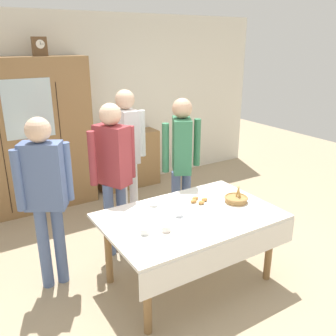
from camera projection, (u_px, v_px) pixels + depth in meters
name	position (u px, v px, depth m)	size (l,w,h in m)	color
ground_plane	(178.00, 270.00, 3.84)	(12.00, 12.00, 0.00)	tan
back_wall	(83.00, 106.00, 5.51)	(6.40, 0.10, 2.70)	silver
dining_table	(192.00, 225.00, 3.43)	(1.66, 1.08, 0.74)	olive
wall_cabinet	(29.00, 137.00, 4.93)	(1.70, 0.46, 2.11)	olive
mantel_clock	(40.00, 46.00, 4.67)	(0.18, 0.11, 0.24)	brown
bookshelf_low	(128.00, 160.00, 5.91)	(1.01, 0.35, 0.91)	olive
book_stack	(127.00, 131.00, 5.75)	(0.14, 0.19, 0.06)	#99332D
tea_cup_front_edge	(179.00, 214.00, 3.38)	(0.13, 0.13, 0.06)	white
tea_cup_near_right	(154.00, 204.00, 3.60)	(0.13, 0.13, 0.06)	white
tea_cup_far_left	(145.00, 232.00, 3.07)	(0.13, 0.13, 0.06)	white
tea_cup_mid_left	(166.00, 229.00, 3.11)	(0.13, 0.13, 0.06)	white
bread_basket	(236.00, 199.00, 3.69)	(0.24, 0.24, 0.16)	#9E7542
pastry_plate	(199.00, 202.00, 3.68)	(0.28, 0.28, 0.05)	white
spoon_near_right	(211.00, 214.00, 3.43)	(0.12, 0.02, 0.01)	silver
spoon_near_left	(115.00, 213.00, 3.45)	(0.12, 0.02, 0.01)	silver
spoon_far_right	(128.00, 222.00, 3.28)	(0.12, 0.02, 0.01)	silver
person_by_cabinet	(45.00, 188.00, 3.29)	(0.52, 0.35, 1.68)	slate
person_behind_table_right	(182.00, 155.00, 4.22)	(0.52, 0.41, 1.70)	slate
person_behind_table_left	(113.00, 166.00, 3.82)	(0.52, 0.41, 1.71)	slate
person_near_right_end	(127.00, 145.00, 4.47)	(0.52, 0.36, 1.76)	silver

